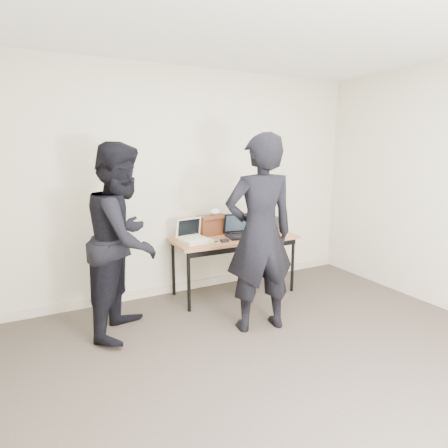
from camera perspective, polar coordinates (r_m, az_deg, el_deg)
room at (r=2.69m, az=13.79°, el=2.05°), size 4.60×4.60×2.80m
desk at (r=4.54m, az=1.59°, el=-2.70°), size 1.51×0.68×0.72m
laptop_beige at (r=4.29m, az=-4.60°, el=-2.03°), size 0.37×0.36×0.26m
laptop_center at (r=4.54m, az=2.47°, el=-1.14°), size 0.39×0.38×0.27m
laptop_right at (r=4.89m, az=5.58°, el=-0.40°), size 0.41×0.41×0.22m
leather_satchel at (r=4.62m, az=-1.70°, el=-0.08°), size 0.38×0.21×0.25m
tissue at (r=4.60m, az=-1.41°, el=1.87°), size 0.14×0.11×0.08m
equipment_box at (r=4.99m, az=6.91°, el=0.15°), size 0.30×0.26×0.16m
power_brick at (r=4.28m, az=0.08°, el=-2.53°), size 0.09×0.06×0.03m
cables at (r=4.55m, az=2.09°, el=-1.85°), size 1.15×0.47×0.01m
person_typist at (r=3.61m, az=5.48°, el=-1.60°), size 0.76×0.56×1.92m
person_observer at (r=3.69m, az=-15.01°, el=-2.36°), size 1.06×1.12×1.83m
baseboard at (r=4.90m, az=-4.45°, el=-9.15°), size 4.50×0.03×0.10m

